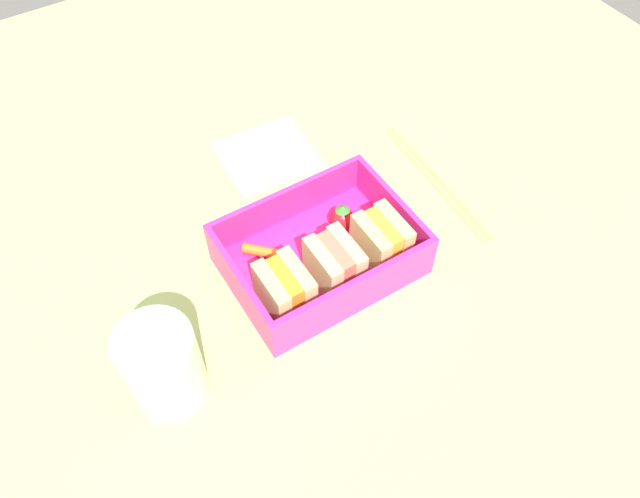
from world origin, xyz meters
TOP-DOWN VIEW (x-y plane):
  - ground_plane at (0.00, 0.00)cm, footprint 120.00×120.00cm
  - bento_tray at (0.00, 0.00)cm, footprint 17.99×13.26cm
  - bento_rim at (0.00, 0.00)cm, footprint 17.99×13.26cm
  - sandwich_left at (-5.40, 2.58)cm, footprint 4.00×5.16cm
  - sandwich_center_left at (0.00, 2.58)cm, footprint 4.00×5.16cm
  - sandwich_center at (5.40, 2.58)cm, footprint 4.00×5.16cm
  - strawberry_far_left at (-4.06, -2.30)cm, footprint 2.45×2.45cm
  - carrot_stick_far_left at (4.36, -3.14)cm, footprint 4.03×4.07cm
  - chopstick_pair at (-17.16, -2.80)cm, footprint 2.81×19.16cm
  - drinking_glass at (18.00, 4.41)cm, footprint 6.46×6.46cm
  - folded_napkin at (-3.11, -16.40)cm, footprint 10.94×10.27cm

SIDE VIEW (x-z plane):
  - ground_plane at x=0.00cm, z-range -2.00..0.00cm
  - folded_napkin at x=-3.11cm, z-range 0.00..0.40cm
  - chopstick_pair at x=-17.16cm, z-range 0.00..0.70cm
  - bento_tray at x=0.00cm, z-range 0.00..1.20cm
  - carrot_stick_far_left at x=4.36cm, z-range 1.20..2.25cm
  - strawberry_far_left at x=-4.06cm, z-range 1.02..4.08cm
  - bento_rim at x=0.00cm, z-range 1.20..5.30cm
  - sandwich_left at x=-5.40cm, z-range 1.20..5.71cm
  - sandwich_center_left at x=0.00cm, z-range 1.20..5.71cm
  - sandwich_center at x=5.40cm, z-range 1.20..5.71cm
  - drinking_glass at x=18.00cm, z-range 0.00..8.71cm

